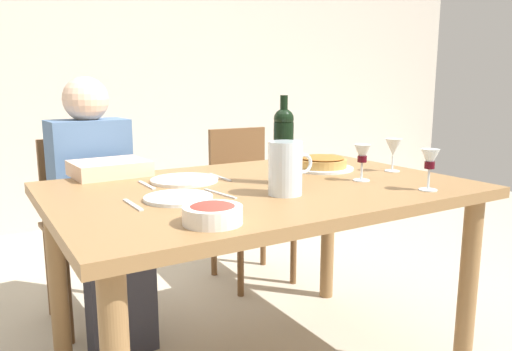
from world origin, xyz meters
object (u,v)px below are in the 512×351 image
object	(u,v)px
chair_right	(246,194)
wine_glass_right_diner	(362,156)
wine_bottle	(283,146)
dinner_plate_right_setting	(178,198)
water_pitcher	(286,171)
baked_tart	(322,163)
salad_bowl	(213,213)
wine_glass_centre	(430,161)
wine_glass_left_diner	(393,148)
diner_left	(100,202)
dining_table	(262,209)
dinner_plate_left_setting	(185,180)
chair_left	(87,216)

from	to	relation	value
chair_right	wine_glass_right_diner	bearing A→B (deg)	86.84
wine_bottle	dinner_plate_right_setting	size ratio (longest dim) A/B	1.47
water_pitcher	baked_tart	distance (m)	0.53
wine_bottle	chair_right	xyz separation A→B (m)	(0.37, 0.93, -0.40)
salad_bowl	wine_glass_right_diner	xyz separation A→B (m)	(0.75, 0.23, 0.07)
wine_bottle	dinner_plate_right_setting	distance (m)	0.46
wine_glass_centre	wine_bottle	bearing A→B (deg)	135.33
wine_glass_left_diner	dinner_plate_right_setting	xyz separation A→B (m)	(-0.98, -0.02, -0.09)
salad_bowl	diner_left	world-z (taller)	diner_left
wine_glass_right_diner	dinner_plate_right_setting	size ratio (longest dim) A/B	0.63
water_pitcher	dinner_plate_right_setting	xyz separation A→B (m)	(-0.34, 0.12, -0.07)
dining_table	diner_left	xyz separation A→B (m)	(-0.44, 0.64, -0.05)
water_pitcher	chair_right	bearing A→B (deg)	66.65
wine_glass_left_diner	dinner_plate_right_setting	distance (m)	0.98
salad_bowl	dinner_plate_left_setting	xyz separation A→B (m)	(0.16, 0.57, -0.02)
wine_glass_centre	chair_right	xyz separation A→B (m)	(0.00, 1.29, -0.37)
salad_bowl	dinner_plate_left_setting	world-z (taller)	salad_bowl
wine_glass_left_diner	chair_left	size ratio (longest dim) A/B	0.16
dinner_plate_left_setting	salad_bowl	bearing A→B (deg)	-105.63
dinner_plate_right_setting	chair_left	bearing A→B (deg)	96.06
wine_glass_left_diner	wine_glass_right_diner	distance (m)	0.27
dinner_plate_right_setting	diner_left	bearing A→B (deg)	97.10
baked_tart	chair_left	world-z (taller)	chair_left
wine_glass_centre	wine_glass_left_diner	bearing A→B (deg)	62.46
wine_bottle	water_pitcher	world-z (taller)	wine_bottle
wine_glass_right_diner	chair_left	world-z (taller)	wine_glass_right_diner
salad_bowl	diner_left	xyz separation A→B (m)	(-0.06, 1.01, -0.17)
wine_glass_right_diner	dinner_plate_left_setting	world-z (taller)	wine_glass_right_diner
dining_table	wine_glass_left_diner	size ratio (longest dim) A/B	10.71
salad_bowl	chair_right	size ratio (longest dim) A/B	0.19
wine_glass_right_diner	chair_right	world-z (taller)	wine_glass_right_diner
water_pitcher	wine_glass_right_diner	xyz separation A→B (m)	(0.39, 0.05, 0.02)
wine_bottle	chair_left	xyz separation A→B (m)	(-0.54, 0.90, -0.40)
chair_right	baked_tart	bearing A→B (deg)	87.43
water_pitcher	chair_left	world-z (taller)	water_pitcher
wine_glass_right_diner	wine_glass_left_diner	bearing A→B (deg)	18.46
chair_left	dinner_plate_right_setting	bearing A→B (deg)	92.53
wine_glass_right_diner	wine_glass_centre	xyz separation A→B (m)	(0.08, -0.25, 0.01)
chair_right	diner_left	bearing A→B (deg)	17.79
dinner_plate_left_setting	chair_left	bearing A→B (deg)	109.08
water_pitcher	diner_left	bearing A→B (deg)	117.35
diner_left	baked_tart	bearing A→B (deg)	145.90
dining_table	salad_bowl	bearing A→B (deg)	-136.04
wine_glass_centre	dinner_plate_right_setting	world-z (taller)	wine_glass_centre
salad_bowl	baked_tart	bearing A→B (deg)	33.32
wine_glass_right_diner	water_pitcher	bearing A→B (deg)	-173.12
water_pitcher	diner_left	world-z (taller)	diner_left
wine_glass_right_diner	wine_glass_centre	size ratio (longest dim) A/B	0.96
baked_tart	wine_glass_right_diner	world-z (taller)	wine_glass_right_diner
water_pitcher	dining_table	bearing A→B (deg)	84.56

